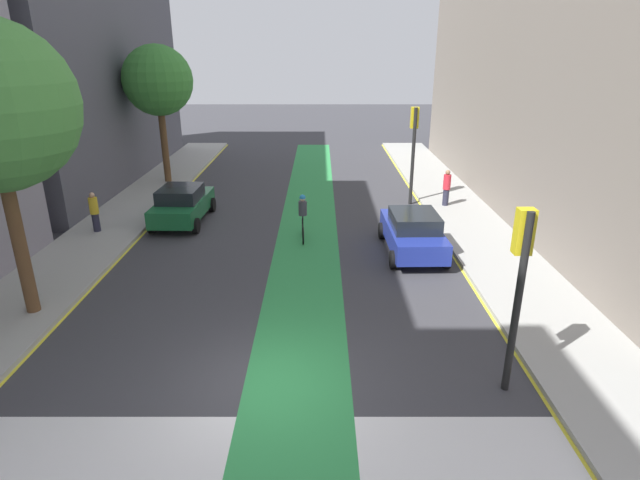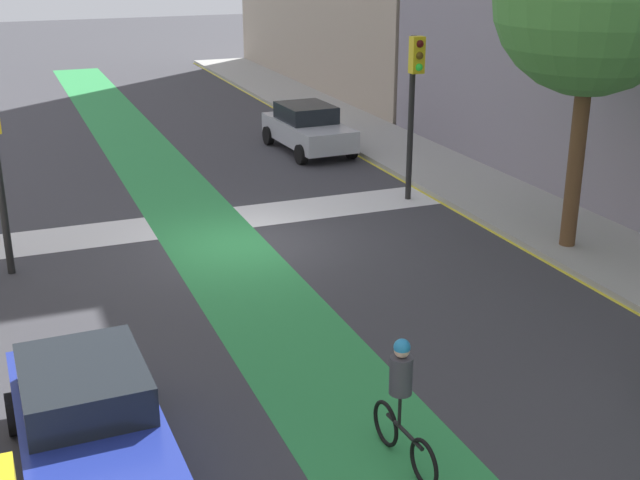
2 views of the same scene
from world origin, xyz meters
name	(u,v)px [view 1 (image 1 of 2)]	position (x,y,z in m)	size (l,w,h in m)	color
ground_plane	(266,384)	(0.00, 0.00, 0.00)	(120.00, 120.00, 0.00)	#38383D
bike_lane_paint	(296,384)	(0.66, 0.00, 0.00)	(2.40, 60.00, 0.01)	#2D8C47
crosswalk_band	(256,449)	(0.00, -2.00, 0.00)	(12.00, 1.80, 0.01)	silver
sidewalk_right	(601,380)	(7.50, 0.00, 0.07)	(3.00, 60.00, 0.15)	#9E9E99
curb_stripe_right	(534,383)	(6.00, 0.00, 0.01)	(0.16, 60.00, 0.01)	yellow
traffic_signal_near_right	(519,267)	(5.25, -0.04, 2.87)	(0.35, 0.52, 4.09)	black
traffic_signal_far_right	(412,137)	(5.50, 14.19, 3.16)	(0.35, 0.52, 4.52)	black
car_green_left_far	(181,204)	(-4.71, 11.37, 0.80)	(2.11, 4.25, 1.57)	#196033
car_blue_right_far	(411,232)	(4.53, 7.84, 0.80)	(2.10, 4.24, 1.57)	navy
cyclist_in_lane	(301,216)	(0.50, 9.15, 0.97)	(0.32, 1.73, 1.86)	black
pedestrian_sidewalk_right_a	(445,187)	(7.01, 13.38, 1.00)	(0.34, 0.34, 1.67)	#262638
pedestrian_sidewalk_left_a	(92,212)	(-7.77, 9.78, 0.96)	(0.34, 0.34, 1.60)	#262638
street_tree_far	(156,81)	(-7.20, 18.00, 5.42)	(3.59, 3.59, 7.10)	brown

